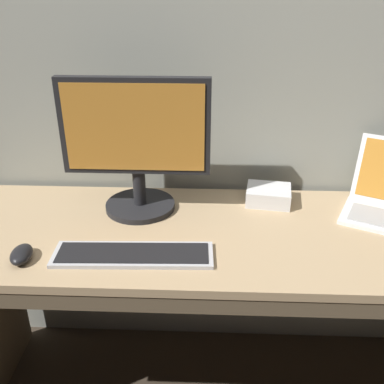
# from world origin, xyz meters

# --- Properties ---
(desk) EXTENTS (1.86, 0.61, 0.77)m
(desk) POSITION_xyz_m (0.00, -0.01, 0.58)
(desk) COLOR tan
(desk) RESTS_ON ground
(external_monitor) EXTENTS (0.49, 0.25, 0.47)m
(external_monitor) POSITION_xyz_m (-0.32, 0.13, 1.02)
(external_monitor) COLOR black
(external_monitor) RESTS_ON desk
(wired_keyboard) EXTENTS (0.48, 0.14, 0.01)m
(wired_keyboard) POSITION_xyz_m (-0.30, -0.16, 0.78)
(wired_keyboard) COLOR #BCBCC1
(wired_keyboard) RESTS_ON desk
(computer_mouse) EXTENTS (0.07, 0.11, 0.04)m
(computer_mouse) POSITION_xyz_m (-0.62, -0.19, 0.79)
(computer_mouse) COLOR black
(computer_mouse) RESTS_ON desk
(external_drive_box) EXTENTS (0.17, 0.15, 0.06)m
(external_drive_box) POSITION_xyz_m (0.14, 0.21, 0.80)
(external_drive_box) COLOR silver
(external_drive_box) RESTS_ON desk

